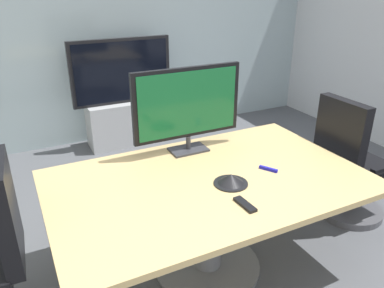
{
  "coord_description": "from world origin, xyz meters",
  "views": [
    {
      "loc": [
        -1.04,
        -1.87,
        1.94
      ],
      "look_at": [
        0.03,
        0.28,
        0.88
      ],
      "focal_mm": 35.4,
      "sensor_mm": 36.0,
      "label": 1
    }
  ],
  "objects_px": {
    "tv_monitor": "(188,105)",
    "remote_control": "(245,204)",
    "wall_display_unit": "(124,110)",
    "conference_table": "(209,201)",
    "conference_phone": "(231,180)",
    "office_chair_right": "(349,170)"
  },
  "relations": [
    {
      "from": "tv_monitor",
      "to": "wall_display_unit",
      "type": "relative_size",
      "value": 0.64
    },
    {
      "from": "office_chair_right",
      "to": "conference_table",
      "type": "bearing_deg",
      "value": 91.35
    },
    {
      "from": "wall_display_unit",
      "to": "remote_control",
      "type": "height_order",
      "value": "wall_display_unit"
    },
    {
      "from": "tv_monitor",
      "to": "remote_control",
      "type": "bearing_deg",
      "value": -92.89
    },
    {
      "from": "wall_display_unit",
      "to": "conference_phone",
      "type": "xyz_separation_m",
      "value": [
        -0.07,
        -2.56,
        0.32
      ]
    },
    {
      "from": "conference_phone",
      "to": "tv_monitor",
      "type": "bearing_deg",
      "value": 91.79
    },
    {
      "from": "conference_table",
      "to": "wall_display_unit",
      "type": "distance_m",
      "value": 2.45
    },
    {
      "from": "conference_phone",
      "to": "remote_control",
      "type": "distance_m",
      "value": 0.26
    },
    {
      "from": "wall_display_unit",
      "to": "office_chair_right",
      "type": "bearing_deg",
      "value": -63.14
    },
    {
      "from": "conference_table",
      "to": "tv_monitor",
      "type": "relative_size",
      "value": 2.45
    },
    {
      "from": "office_chair_right",
      "to": "wall_display_unit",
      "type": "xyz_separation_m",
      "value": [
        -1.22,
        2.4,
        -0.01
      ]
    },
    {
      "from": "remote_control",
      "to": "conference_phone",
      "type": "bearing_deg",
      "value": 73.93
    },
    {
      "from": "conference_table",
      "to": "tv_monitor",
      "type": "distance_m",
      "value": 0.71
    },
    {
      "from": "office_chair_right",
      "to": "conference_phone",
      "type": "height_order",
      "value": "office_chair_right"
    },
    {
      "from": "wall_display_unit",
      "to": "conference_table",
      "type": "bearing_deg",
      "value": -93.72
    },
    {
      "from": "tv_monitor",
      "to": "remote_control",
      "type": "xyz_separation_m",
      "value": [
        -0.04,
        -0.84,
        -0.35
      ]
    },
    {
      "from": "tv_monitor",
      "to": "office_chair_right",
      "type": "bearing_deg",
      "value": -18.25
    },
    {
      "from": "office_chair_right",
      "to": "wall_display_unit",
      "type": "bearing_deg",
      "value": 26.68
    },
    {
      "from": "tv_monitor",
      "to": "wall_display_unit",
      "type": "height_order",
      "value": "tv_monitor"
    },
    {
      "from": "conference_table",
      "to": "conference_phone",
      "type": "relative_size",
      "value": 9.34
    },
    {
      "from": "wall_display_unit",
      "to": "remote_control",
      "type": "distance_m",
      "value": 2.83
    },
    {
      "from": "tv_monitor",
      "to": "remote_control",
      "type": "distance_m",
      "value": 0.91
    }
  ]
}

